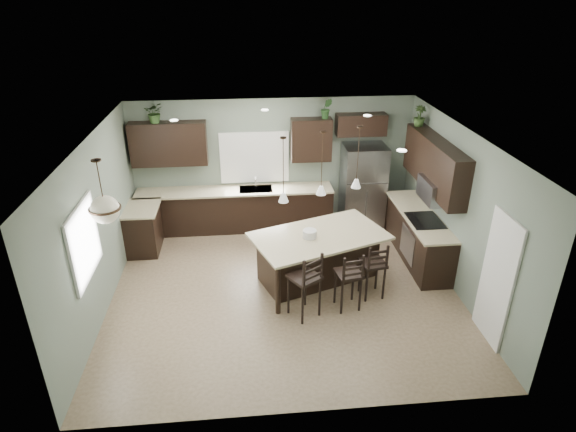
# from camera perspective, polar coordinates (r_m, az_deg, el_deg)

# --- Properties ---
(ground) EXTENTS (6.00, 6.00, 0.00)m
(ground) POSITION_cam_1_polar(r_m,az_deg,el_deg) (8.68, -0.41, -8.64)
(ground) COLOR #9E8466
(ground) RESTS_ON ground
(pantry_door) EXTENTS (0.04, 0.82, 2.04)m
(pantry_door) POSITION_cam_1_polar(r_m,az_deg,el_deg) (7.69, 23.53, -6.97)
(pantry_door) COLOR white
(pantry_door) RESTS_ON ground
(window_back) EXTENTS (1.35, 0.02, 1.00)m
(window_back) POSITION_cam_1_polar(r_m,az_deg,el_deg) (10.42, -4.00, 6.96)
(window_back) COLOR white
(window_back) RESTS_ON room_shell
(window_left) EXTENTS (0.02, 1.10, 1.00)m
(window_left) POSITION_cam_1_polar(r_m,az_deg,el_deg) (7.54, -23.10, -2.88)
(window_left) COLOR white
(window_left) RESTS_ON room_shell
(left_return_cabs) EXTENTS (0.60, 0.90, 0.90)m
(left_return_cabs) POSITION_cam_1_polar(r_m,az_deg,el_deg) (10.10, -16.75, -1.55)
(left_return_cabs) COLOR black
(left_return_cabs) RESTS_ON ground
(left_return_countertop) EXTENTS (0.66, 0.96, 0.04)m
(left_return_countertop) POSITION_cam_1_polar(r_m,az_deg,el_deg) (9.90, -16.98, 0.87)
(left_return_countertop) COLOR beige
(left_return_countertop) RESTS_ON left_return_cabs
(back_lower_cabs) EXTENTS (4.20, 0.60, 0.90)m
(back_lower_cabs) POSITION_cam_1_polar(r_m,az_deg,el_deg) (10.57, -6.20, 0.70)
(back_lower_cabs) COLOR black
(back_lower_cabs) RESTS_ON ground
(back_countertop) EXTENTS (4.20, 0.66, 0.04)m
(back_countertop) POSITION_cam_1_polar(r_m,az_deg,el_deg) (10.36, -6.33, 3.01)
(back_countertop) COLOR beige
(back_countertop) RESTS_ON back_lower_cabs
(sink_inset) EXTENTS (0.70, 0.45, 0.01)m
(sink_inset) POSITION_cam_1_polar(r_m,az_deg,el_deg) (10.35, -3.84, 3.19)
(sink_inset) COLOR gray
(sink_inset) RESTS_ON back_countertop
(faucet) EXTENTS (0.02, 0.02, 0.28)m
(faucet) POSITION_cam_1_polar(r_m,az_deg,el_deg) (10.27, -3.86, 3.87)
(faucet) COLOR silver
(faucet) RESTS_ON back_countertop
(back_upper_left) EXTENTS (1.55, 0.34, 0.90)m
(back_upper_left) POSITION_cam_1_polar(r_m,az_deg,el_deg) (10.26, -13.95, 8.30)
(back_upper_left) COLOR black
(back_upper_left) RESTS_ON room_shell
(back_upper_right) EXTENTS (0.85, 0.34, 0.90)m
(back_upper_right) POSITION_cam_1_polar(r_m,az_deg,el_deg) (10.25, 2.76, 9.01)
(back_upper_right) COLOR black
(back_upper_right) RESTS_ON room_shell
(fridge_header) EXTENTS (1.05, 0.34, 0.45)m
(fridge_header) POSITION_cam_1_polar(r_m,az_deg,el_deg) (10.36, 8.66, 10.67)
(fridge_header) COLOR black
(fridge_header) RESTS_ON room_shell
(right_lower_cabs) EXTENTS (0.60, 2.35, 0.90)m
(right_lower_cabs) POSITION_cam_1_polar(r_m,az_deg,el_deg) (9.74, 15.14, -2.38)
(right_lower_cabs) COLOR black
(right_lower_cabs) RESTS_ON ground
(right_countertop) EXTENTS (0.66, 2.35, 0.04)m
(right_countertop) POSITION_cam_1_polar(r_m,az_deg,el_deg) (9.53, 15.35, 0.10)
(right_countertop) COLOR beige
(right_countertop) RESTS_ON right_lower_cabs
(cooktop) EXTENTS (0.58, 0.75, 0.02)m
(cooktop) POSITION_cam_1_polar(r_m,az_deg,el_deg) (9.29, 15.92, -0.49)
(cooktop) COLOR black
(cooktop) RESTS_ON right_countertop
(wall_oven_front) EXTENTS (0.01, 0.72, 0.60)m
(wall_oven_front) POSITION_cam_1_polar(r_m,az_deg,el_deg) (9.42, 13.94, -3.27)
(wall_oven_front) COLOR gray
(wall_oven_front) RESTS_ON right_lower_cabs
(right_upper_cabs) EXTENTS (0.34, 2.35, 0.90)m
(right_upper_cabs) POSITION_cam_1_polar(r_m,az_deg,el_deg) (9.20, 16.97, 5.92)
(right_upper_cabs) COLOR black
(right_upper_cabs) RESTS_ON room_shell
(microwave) EXTENTS (0.40, 0.75, 0.40)m
(microwave) POSITION_cam_1_polar(r_m,az_deg,el_deg) (9.09, 16.97, 2.96)
(microwave) COLOR gray
(microwave) RESTS_ON right_upper_cabs
(refrigerator) EXTENTS (0.90, 0.74, 1.85)m
(refrigerator) POSITION_cam_1_polar(r_m,az_deg,el_deg) (10.60, 8.85, 3.43)
(refrigerator) COLOR gray
(refrigerator) RESTS_ON ground
(kitchen_island) EXTENTS (2.62, 2.03, 0.92)m
(kitchen_island) POSITION_cam_1_polar(r_m,az_deg,el_deg) (8.71, 3.68, -4.95)
(kitchen_island) COLOR black
(kitchen_island) RESTS_ON ground
(serving_dish) EXTENTS (0.24, 0.24, 0.14)m
(serving_dish) POSITION_cam_1_polar(r_m,az_deg,el_deg) (8.36, 2.58, -2.12)
(serving_dish) COLOR silver
(serving_dish) RESTS_ON kitchen_island
(bar_stool_left) EXTENTS (0.61, 0.61, 1.19)m
(bar_stool_left) POSITION_cam_1_polar(r_m,az_deg,el_deg) (7.75, 1.94, -8.05)
(bar_stool_left) COLOR black
(bar_stool_left) RESTS_ON ground
(bar_stool_center) EXTENTS (0.46, 0.46, 1.08)m
(bar_stool_center) POSITION_cam_1_polar(r_m,az_deg,el_deg) (8.01, 7.14, -7.50)
(bar_stool_center) COLOR black
(bar_stool_center) RESTS_ON ground
(bar_stool_right) EXTENTS (0.45, 0.45, 1.06)m
(bar_stool_right) POSITION_cam_1_polar(r_m,az_deg,el_deg) (8.36, 9.99, -6.22)
(bar_stool_right) COLOR black
(bar_stool_right) RESTS_ON ground
(pendant_left) EXTENTS (0.17, 0.17, 1.10)m
(pendant_left) POSITION_cam_1_polar(r_m,az_deg,el_deg) (7.64, -0.56, 5.45)
(pendant_left) COLOR white
(pendant_left) RESTS_ON room_shell
(pendant_center) EXTENTS (0.17, 0.17, 1.10)m
(pendant_center) POSITION_cam_1_polar(r_m,az_deg,el_deg) (7.94, 4.04, 6.20)
(pendant_center) COLOR silver
(pendant_center) RESTS_ON room_shell
(pendant_right) EXTENTS (0.17, 0.17, 1.10)m
(pendant_right) POSITION_cam_1_polar(r_m,az_deg,el_deg) (8.30, 8.28, 6.86)
(pendant_right) COLOR silver
(pendant_right) RESTS_ON room_shell
(chandelier) EXTENTS (0.45, 0.45, 0.95)m
(chandelier) POSITION_cam_1_polar(r_m,az_deg,el_deg) (7.12, -21.21, 2.70)
(chandelier) COLOR beige
(chandelier) RESTS_ON room_shell
(plant_back_left) EXTENTS (0.39, 0.34, 0.42)m
(plant_back_left) POSITION_cam_1_polar(r_m,az_deg,el_deg) (10.09, -15.52, 11.74)
(plant_back_left) COLOR #2B471F
(plant_back_left) RESTS_ON back_upper_left
(plant_back_right) EXTENTS (0.25, 0.21, 0.42)m
(plant_back_right) POSITION_cam_1_polar(r_m,az_deg,el_deg) (10.09, 4.58, 12.59)
(plant_back_right) COLOR #264C21
(plant_back_right) RESTS_ON back_upper_right
(plant_right_wall) EXTENTS (0.23, 0.23, 0.40)m
(plant_right_wall) POSITION_cam_1_polar(r_m,az_deg,el_deg) (9.84, 15.34, 11.36)
(plant_right_wall) COLOR #314C21
(plant_right_wall) RESTS_ON right_upper_cabs
(room_shell) EXTENTS (6.00, 6.00, 6.00)m
(room_shell) POSITION_cam_1_polar(r_m,az_deg,el_deg) (7.84, -0.45, 1.66)
(room_shell) COLOR slate
(room_shell) RESTS_ON ground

